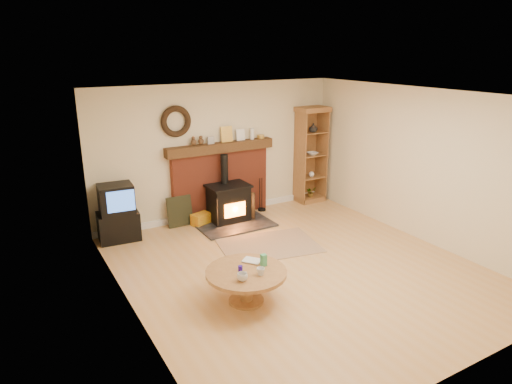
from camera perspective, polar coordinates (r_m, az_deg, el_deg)
ground at (r=7.09m, az=5.32°, el=-9.46°), size 5.50×5.50×0.00m
room_shell at (r=6.56m, az=5.13°, el=4.31°), size 5.02×5.52×2.61m
chimney_breast at (r=8.95m, az=-4.43°, el=1.91°), size 2.20×0.22×1.78m
wood_stove at (r=8.74m, az=-3.36°, el=-1.52°), size 1.40×1.00×1.29m
area_rug at (r=7.80m, az=1.62°, el=-6.69°), size 1.80×1.40×0.01m
tv_unit at (r=8.22m, az=-16.91°, el=-2.63°), size 0.72×0.54×1.00m
curio_cabinet at (r=9.85m, az=6.78°, el=4.63°), size 0.66×0.47×2.05m
firelog_box at (r=8.72m, az=-6.86°, el=-3.39°), size 0.41×0.32×0.22m
leaning_painting at (r=8.66m, az=-9.51°, el=-2.39°), size 0.48×0.13×0.57m
fire_tools at (r=9.40m, az=0.70°, el=-1.72°), size 0.16×0.16×0.70m
coffee_table at (r=6.04m, az=-1.19°, el=-10.54°), size 1.07×1.07×0.61m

